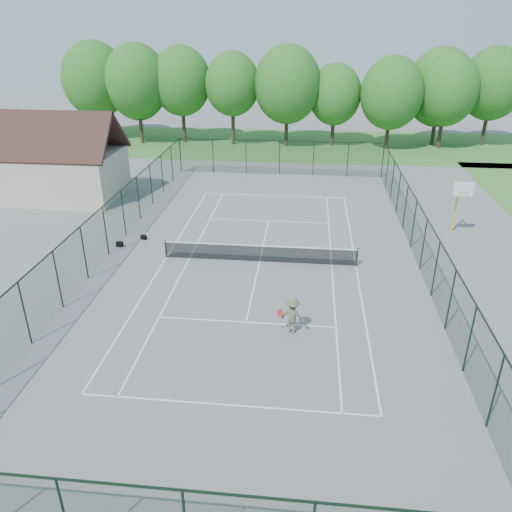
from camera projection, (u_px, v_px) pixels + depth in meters
The scene contains 11 objects.
ground at pixel (260, 262), 28.73m from camera, with size 140.00×140.00×0.00m, color gray.
grass_far at pixel (286, 144), 55.66m from camera, with size 80.00×16.00×0.01m, color #498838.
court_lines at pixel (260, 261), 28.73m from camera, with size 11.05×23.85×0.01m.
tennis_net at pixel (260, 252), 28.48m from camera, with size 11.08×0.08×1.10m.
fence_enclosure at pixel (260, 237), 28.06m from camera, with size 18.05×36.05×3.02m.
utility_building at pixel (63, 157), 37.88m from camera, with size 8.60×6.27×6.63m.
tree_line_far at pixel (287, 88), 53.09m from camera, with size 39.40×6.40×9.70m.
basketball_goal at pixel (460, 197), 31.20m from camera, with size 1.20×1.43×3.65m.
sports_bag_a at pixel (120, 244), 30.56m from camera, with size 0.39×0.24×0.31m, color black.
sports_bag_b at pixel (144, 237), 31.58m from camera, with size 0.35×0.22×0.28m, color black.
tennis_player at pixel (293, 316), 21.94m from camera, with size 2.15×0.88×1.68m.
Camera 1 is at (2.49, -25.68, 12.65)m, focal length 35.00 mm.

